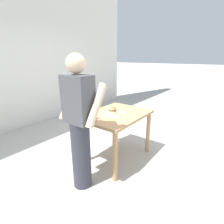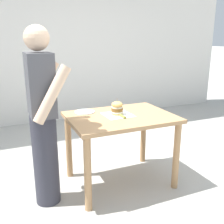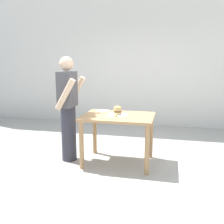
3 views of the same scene
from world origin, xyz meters
The scene contains 7 objects.
ground_plane centered at (0.00, 0.00, 0.00)m, with size 80.00×80.00×0.00m, color #ADAAA3.
patio_table centered at (0.00, 0.00, 0.65)m, with size 0.82×1.11×0.78m.
serving_paper centered at (0.03, 0.02, 0.79)m, with size 0.29×0.29×0.00m, color white.
sandwich centered at (0.05, 0.02, 0.86)m, with size 0.13×0.13×0.18m.
pickle_spear centered at (-0.09, 0.02, 0.80)m, with size 0.02×0.02×0.09m, color #8EA83D.
side_plate_with_forks centered at (0.27, 0.31, 0.79)m, with size 0.22×0.22×0.02m.
diner_across_table centered at (-0.05, 0.81, 0.88)m, with size 0.55×0.35×1.69m.
Camera 3 is at (-3.93, -0.80, 1.65)m, focal length 42.00 mm.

